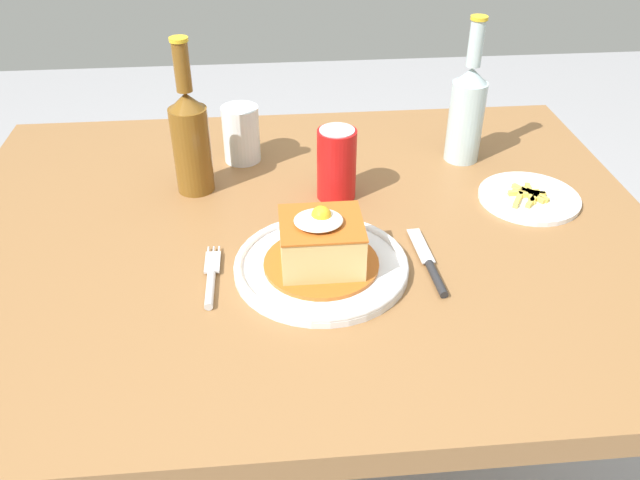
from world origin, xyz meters
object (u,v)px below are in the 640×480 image
Objects in this scene: main_plate at (321,265)px; beer_bottle_clear at (467,109)px; fork at (211,280)px; side_plate_fries at (529,197)px; knife at (432,269)px; soda_can at (337,164)px; beer_bottle_amber at (190,137)px; drinking_glass at (241,138)px.

beer_bottle_clear reaches higher than main_plate.
beer_bottle_clear reaches higher than fork.
beer_bottle_clear is 0.20m from side_plate_fries.
fork is at bearing 179.77° from knife.
fork is 0.83× the size of side_plate_fries.
beer_bottle_clear is at bearing 114.77° from side_plate_fries.
main_plate is at bearing -102.14° from soda_can.
side_plate_fries is (0.57, -0.09, -0.09)m from beer_bottle_amber.
beer_bottle_clear is at bearing 68.29° from knife.
drinking_glass is (0.04, 0.38, 0.04)m from fork.
knife is at bearing -0.23° from fork.
main_plate is 0.16m from knife.
beer_bottle_clear reaches higher than side_plate_fries.
beer_bottle_amber reaches higher than main_plate.
knife is 1.34× the size of soda_can.
main_plate is at bearing -155.93° from side_plate_fries.
beer_bottle_clear is (0.30, 0.33, 0.09)m from main_plate.
drinking_glass is 0.62× the size of side_plate_fries.
beer_bottle_clear is 1.00× the size of beer_bottle_amber.
main_plate reaches higher than fork.
knife is at bearing -54.15° from drinking_glass.
side_plate_fries is at bearing -7.82° from soda_can.
drinking_glass is at bearing 175.33° from beer_bottle_clear.
soda_can is 0.33m from side_plate_fries.
knife is 0.97× the size of side_plate_fries.
fork is at bearing -96.46° from drinking_glass.
beer_bottle_amber is at bearing -127.60° from drinking_glass.
soda_can is (0.20, 0.23, 0.06)m from fork.
beer_bottle_amber is (-0.20, 0.26, 0.09)m from main_plate.
soda_can is 0.73× the size of side_plate_fries.
main_plate is 1.53× the size of knife.
main_plate is 0.22m from soda_can.
beer_bottle_clear is at bearing -4.67° from drinking_glass.
main_plate is 1.49× the size of side_plate_fries.
soda_can is at bearing -155.05° from beer_bottle_clear.
soda_can reaches higher than knife.
beer_bottle_amber is (-0.04, 0.27, 0.09)m from fork.
soda_can reaches higher than side_plate_fries.
beer_bottle_amber reaches higher than fork.
beer_bottle_clear is at bearing 47.83° from main_plate.
main_plate is 2.04× the size of soda_can.
main_plate is 1.79× the size of fork.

